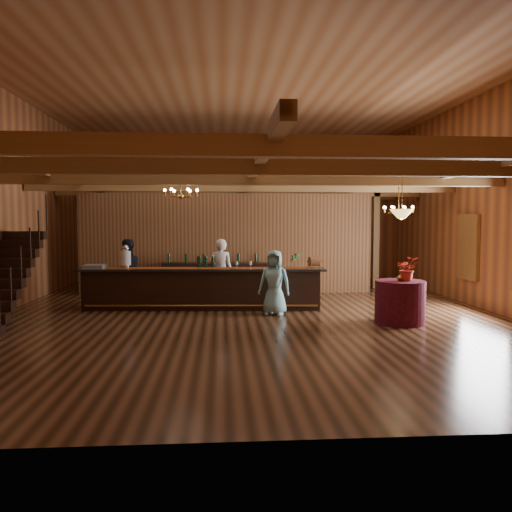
{
  "coord_description": "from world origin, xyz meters",
  "views": [
    {
      "loc": [
        -0.67,
        -11.93,
        2.24
      ],
      "look_at": [
        0.19,
        0.51,
        1.37
      ],
      "focal_mm": 35.0,
      "sensor_mm": 36.0,
      "label": 1
    }
  ],
  "objects": [
    {
      "name": "window_right_back",
      "position": [
        5.95,
        1.0,
        1.55
      ],
      "size": [
        0.12,
        1.05,
        1.75
      ],
      "primitive_type": "cube",
      "color": "white",
      "rests_on": "wall_right"
    },
    {
      "name": "bar_bottle_3",
      "position": [
        -0.89,
        0.88,
        1.19
      ],
      "size": [
        0.07,
        0.07,
        0.3
      ],
      "primitive_type": "cylinder",
      "color": "black",
      "rests_on": "tasting_bar"
    },
    {
      "name": "beam_grid",
      "position": [
        0.0,
        0.51,
        3.24
      ],
      "size": [
        11.9,
        13.9,
        0.39
      ],
      "color": "olive",
      "rests_on": "wall_left"
    },
    {
      "name": "pendant_lamp",
      "position": [
        3.24,
        -1.31,
        2.4
      ],
      "size": [
        0.52,
        0.52,
        0.9
      ],
      "color": "#A56827",
      "rests_on": "beam_grid"
    },
    {
      "name": "staircase",
      "position": [
        -5.45,
        -0.74,
        1.0
      ],
      "size": [
        1.0,
        2.8,
        2.0
      ],
      "color": "black",
      "rests_on": "floor"
    },
    {
      "name": "backbar_shelf",
      "position": [
        -0.68,
        3.03,
        0.5
      ],
      "size": [
        3.57,
        1.08,
        0.99
      ],
      "primitive_type": "cube",
      "rotation": [
        0.0,
        0.0,
        -0.15
      ],
      "color": "black",
      "rests_on": "floor"
    },
    {
      "name": "tasting_bar",
      "position": [
        -1.17,
        0.77,
        0.53
      ],
      "size": [
        6.31,
        1.2,
        1.06
      ],
      "rotation": [
        0.0,
        0.0,
        -0.07
      ],
      "color": "black",
      "rests_on": "floor"
    },
    {
      "name": "ceiling",
      "position": [
        0.0,
        0.0,
        5.5
      ],
      "size": [
        14.0,
        14.0,
        0.0
      ],
      "primitive_type": "plane",
      "rotation": [
        3.14,
        0.0,
        0.0
      ],
      "color": "#A87549",
      "rests_on": "wall_back"
    },
    {
      "name": "chandelier_left",
      "position": [
        -1.62,
        0.02,
        2.92
      ],
      "size": [
        0.8,
        0.8,
        0.44
      ],
      "color": "#A56827",
      "rests_on": "beam_grid"
    },
    {
      "name": "table_flowers",
      "position": [
        3.38,
        -1.35,
        1.21
      ],
      "size": [
        0.55,
        0.5,
        0.54
      ],
      "primitive_type": "imported",
      "rotation": [
        0.0,
        0.0,
        -0.18
      ],
      "color": "red",
      "rests_on": "round_table"
    },
    {
      "name": "bar_bottle_1",
      "position": [
        -1.23,
        0.9,
        1.19
      ],
      "size": [
        0.07,
        0.07,
        0.3
      ],
      "primitive_type": "cylinder",
      "color": "black",
      "rests_on": "tasting_bar"
    },
    {
      "name": "bartender",
      "position": [
        -0.69,
        1.56,
        0.89
      ],
      "size": [
        0.69,
        0.5,
        1.77
      ],
      "primitive_type": "imported",
      "rotation": [
        0.0,
        0.0,
        3.02
      ],
      "color": "white",
      "rests_on": "floor"
    },
    {
      "name": "beverage_dispenser",
      "position": [
        -3.11,
        0.95,
        1.33
      ],
      "size": [
        0.26,
        0.26,
        0.6
      ],
      "color": "silver",
      "rests_on": "tasting_bar"
    },
    {
      "name": "partition_wall",
      "position": [
        -0.5,
        3.5,
        1.55
      ],
      "size": [
        9.0,
        0.18,
        3.1
      ],
      "primitive_type": "cube",
      "color": "brown",
      "rests_on": "floor"
    },
    {
      "name": "wall_right",
      "position": [
        6.0,
        0.0,
        2.75
      ],
      "size": [
        0.1,
        14.0,
        5.5
      ],
      "primitive_type": "cube",
      "color": "#B26633",
      "rests_on": "floor"
    },
    {
      "name": "wall_front",
      "position": [
        0.0,
        -7.0,
        2.75
      ],
      "size": [
        12.0,
        0.1,
        5.5
      ],
      "primitive_type": "cube",
      "color": "#B26633",
      "rests_on": "floor"
    },
    {
      "name": "raffle_drum",
      "position": [
        1.69,
        0.54,
        1.22
      ],
      "size": [
        0.34,
        0.24,
        0.3
      ],
      "color": "brown",
      "rests_on": "tasting_bar"
    },
    {
      "name": "bar_bottle_2",
      "position": [
        -1.07,
        0.89,
        1.19
      ],
      "size": [
        0.07,
        0.07,
        0.3
      ],
      "primitive_type": "cylinder",
      "color": "black",
      "rests_on": "tasting_bar"
    },
    {
      "name": "glass_rack_tray",
      "position": [
        -3.88,
        0.9,
        1.09
      ],
      "size": [
        0.5,
        0.5,
        0.1
      ],
      "primitive_type": "cube",
      "color": "gray",
      "rests_on": "tasting_bar"
    },
    {
      "name": "floor_plant",
      "position": [
        1.69,
        3.61,
        0.63
      ],
      "size": [
        0.81,
        0.72,
        1.26
      ],
      "primitive_type": "imported",
      "rotation": [
        0.0,
        0.0,
        -0.26
      ],
      "color": "#33582A",
      "rests_on": "floor"
    },
    {
      "name": "bar_bottle_0",
      "position": [
        -1.26,
        0.9,
        1.19
      ],
      "size": [
        0.07,
        0.07,
        0.3
      ],
      "primitive_type": "cylinder",
      "color": "black",
      "rests_on": "tasting_bar"
    },
    {
      "name": "wall_back",
      "position": [
        0.0,
        7.0,
        2.75
      ],
      "size": [
        12.0,
        0.1,
        5.5
      ],
      "primitive_type": "cube",
      "color": "#B26633",
      "rests_on": "floor"
    },
    {
      "name": "staff_second",
      "position": [
        -3.19,
        1.48,
        0.88
      ],
      "size": [
        1.08,
        1.01,
        1.77
      ],
      "primitive_type": "imported",
      "rotation": [
        0.0,
        0.0,
        3.68
      ],
      "color": "black",
      "rests_on": "floor"
    },
    {
      "name": "backroom_boxes",
      "position": [
        -0.29,
        5.5,
        0.53
      ],
      "size": [
        4.1,
        0.6,
        1.1
      ],
      "color": "black",
      "rests_on": "floor"
    },
    {
      "name": "table_vase",
      "position": [
        3.23,
        -1.36,
        1.07
      ],
      "size": [
        0.15,
        0.15,
        0.26
      ],
      "primitive_type": "imported",
      "rotation": [
        0.0,
        0.0,
        0.12
      ],
      "color": "#A56827",
      "rests_on": "round_table"
    },
    {
      "name": "support_posts",
      "position": [
        0.0,
        -0.5,
        1.6
      ],
      "size": [
        9.2,
        10.2,
        3.2
      ],
      "color": "olive",
      "rests_on": "floor"
    },
    {
      "name": "round_table",
      "position": [
        3.24,
        -1.31,
        0.47
      ],
      "size": [
        1.09,
        1.09,
        0.94
      ],
      "primitive_type": "cylinder",
      "color": "maroon",
      "rests_on": "floor"
    },
    {
      "name": "chandelier_right",
      "position": [
        3.94,
        0.82,
        2.55
      ],
      "size": [
        0.8,
        0.8,
        0.8
      ],
      "color": "#A56827",
      "rests_on": "beam_grid"
    },
    {
      "name": "floor",
      "position": [
        0.0,
        0.0,
        0.0
      ],
      "size": [
        14.0,
        14.0,
        0.0
      ],
      "primitive_type": "plane",
      "color": "brown",
      "rests_on": "ground"
    },
    {
      "name": "guest",
      "position": [
        0.59,
        -0.14,
        0.78
      ],
      "size": [
        0.88,
        0.71,
        1.56
      ],
      "primitive_type": "imported",
      "rotation": [
        0.0,
        0.0,
        -0.32
      ],
      "color": "#82C1C9",
      "rests_on": "floor"
    }
  ]
}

